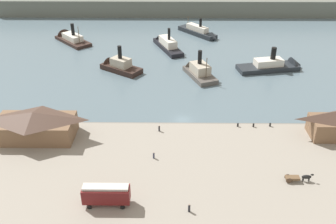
% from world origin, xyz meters
% --- Properties ---
extents(ground_plane, '(320.00, 320.00, 0.00)m').
position_xyz_m(ground_plane, '(0.00, 0.00, 0.00)').
color(ground_plane, slate).
extents(quay_promenade, '(110.00, 36.00, 1.20)m').
position_xyz_m(quay_promenade, '(0.00, -22.00, 0.60)').
color(quay_promenade, gray).
rests_on(quay_promenade, ground).
extents(seawall_edge, '(110.00, 0.80, 1.00)m').
position_xyz_m(seawall_edge, '(0.00, -3.60, 0.50)').
color(seawall_edge, slate).
rests_on(seawall_edge, ground).
extents(ferry_shed_customs_shed, '(18.87, 9.81, 6.95)m').
position_xyz_m(ferry_shed_customs_shed, '(-35.80, -10.64, 4.73)').
color(ferry_shed_customs_shed, brown).
rests_on(ferry_shed_customs_shed, quay_promenade).
extents(street_tram, '(8.91, 2.85, 4.45)m').
position_xyz_m(street_tram, '(-15.22, -33.60, 3.79)').
color(street_tram, maroon).
rests_on(street_tram, quay_promenade).
extents(horse_cart, '(5.73, 1.40, 1.87)m').
position_xyz_m(horse_cart, '(23.04, -26.45, 2.13)').
color(horse_cart, brown).
rests_on(horse_cart, quay_promenade).
extents(pedestrian_walking_east, '(0.44, 0.44, 1.79)m').
position_xyz_m(pedestrian_walking_east, '(0.35, -35.38, 2.02)').
color(pedestrian_walking_east, '#232328').
rests_on(pedestrian_walking_east, quay_promenade).
extents(pedestrian_near_east_shed, '(0.40, 0.40, 1.61)m').
position_xyz_m(pedestrian_near_east_shed, '(-6.95, -18.90, 1.93)').
color(pedestrian_near_east_shed, '#33384C').
rests_on(pedestrian_near_east_shed, quay_promenade).
extents(pedestrian_near_west_shed, '(0.41, 0.41, 1.67)m').
position_xyz_m(pedestrian_near_west_shed, '(-6.08, -7.61, 1.96)').
color(pedestrian_near_west_shed, '#232328').
rests_on(pedestrian_near_west_shed, quay_promenade).
extents(mooring_post_west, '(0.44, 0.44, 0.90)m').
position_xyz_m(mooring_post_west, '(13.92, -5.21, 1.65)').
color(mooring_post_west, black).
rests_on(mooring_post_west, quay_promenade).
extents(mooring_post_center_east, '(0.44, 0.44, 0.90)m').
position_xyz_m(mooring_post_center_east, '(17.89, -5.30, 1.65)').
color(mooring_post_center_east, black).
rests_on(mooring_post_center_east, quay_promenade).
extents(mooring_post_center_west, '(0.44, 0.44, 0.90)m').
position_xyz_m(mooring_post_center_west, '(22.19, -5.01, 1.65)').
color(mooring_post_center_west, black).
rests_on(mooring_post_center_west, quay_promenade).
extents(ferry_moored_west, '(23.84, 10.88, 10.23)m').
position_xyz_m(ferry_moored_west, '(33.25, 34.62, 1.36)').
color(ferry_moored_west, '#23282D').
rests_on(ferry_moored_west, ground).
extents(ferry_outer_harbor, '(16.31, 13.62, 10.74)m').
position_xyz_m(ferry_outer_harbor, '(-21.77, 33.37, 1.64)').
color(ferry_outer_harbor, black).
rests_on(ferry_outer_harbor, ground).
extents(ferry_approaching_east, '(17.51, 19.77, 8.74)m').
position_xyz_m(ferry_approaching_east, '(9.29, 70.88, 1.43)').
color(ferry_approaching_east, '#23282D').
rests_on(ferry_approaching_east, ground).
extents(ferry_departing_north, '(18.37, 19.29, 10.61)m').
position_xyz_m(ferry_departing_north, '(-45.70, 63.71, 1.17)').
color(ferry_departing_north, black).
rests_on(ferry_departing_north, ground).
extents(ferry_mid_harbor, '(12.83, 22.36, 10.23)m').
position_xyz_m(ferry_mid_harbor, '(-5.40, 56.04, 1.56)').
color(ferry_mid_harbor, black).
rests_on(ferry_mid_harbor, ground).
extents(ferry_approaching_west, '(11.45, 17.38, 11.08)m').
position_xyz_m(ferry_approaching_west, '(5.65, 29.47, 1.63)').
color(ferry_approaching_west, '#514C47').
rests_on(ferry_approaching_west, ground).
extents(far_headland, '(180.00, 24.00, 8.00)m').
position_xyz_m(far_headland, '(0.00, 110.00, 4.00)').
color(far_headland, '#60665B').
rests_on(far_headland, ground).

